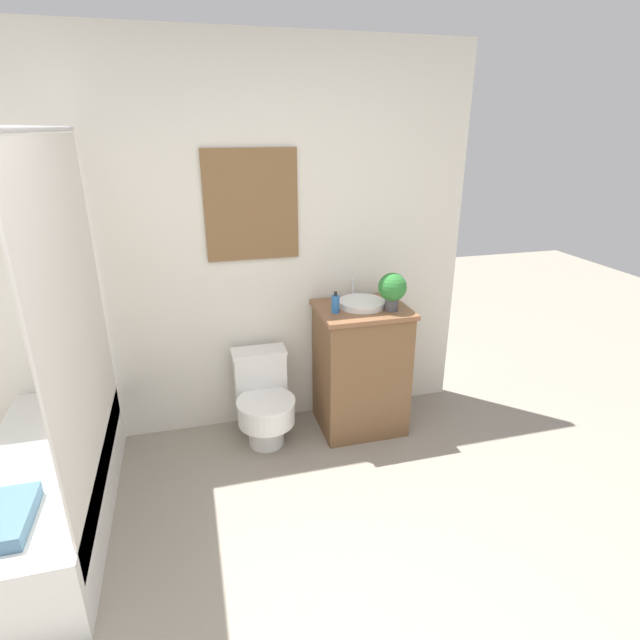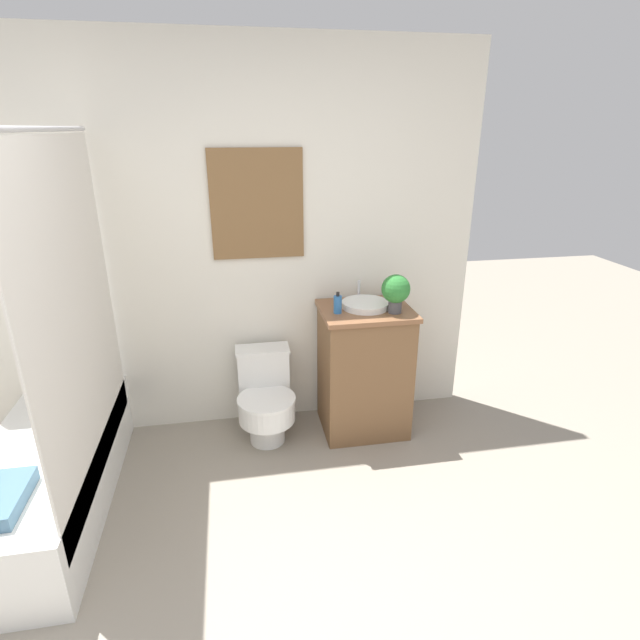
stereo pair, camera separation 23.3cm
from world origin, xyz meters
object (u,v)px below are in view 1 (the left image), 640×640
at_px(sink, 361,303).
at_px(soap_bottle, 335,304).
at_px(toilet, 264,400).
at_px(potted_plant, 392,289).

bearing_deg(sink, soap_bottle, -160.50).
relative_size(toilet, sink, 1.77).
height_order(toilet, sink, sink).
relative_size(soap_bottle, potted_plant, 0.56).
distance_m(toilet, potted_plant, 1.11).
relative_size(toilet, soap_bottle, 4.37).
bearing_deg(soap_bottle, sink, 19.50).
xyz_separation_m(toilet, potted_plant, (0.83, -0.10, 0.73)).
distance_m(sink, potted_plant, 0.24).
bearing_deg(potted_plant, sink, 142.12).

